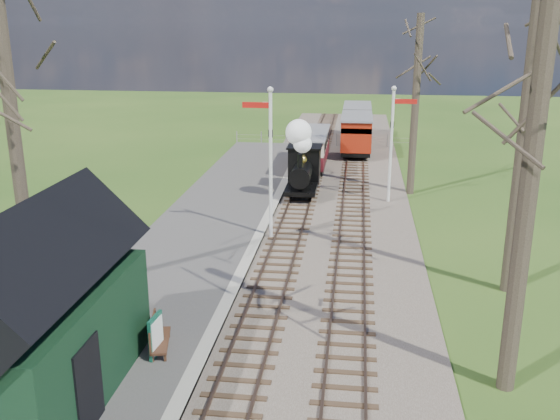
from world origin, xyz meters
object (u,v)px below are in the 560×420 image
at_px(station_shed, 39,315).
at_px(red_carriage_a, 356,134).
at_px(locomotive, 302,162).
at_px(red_carriage_b, 357,121).
at_px(sign_board, 156,336).
at_px(person, 136,312).
at_px(semaphore_near, 269,153).
at_px(bench, 156,336).
at_px(coach, 312,148).
at_px(semaphore_far, 393,136).

bearing_deg(station_shed, red_carriage_a, 76.74).
relative_size(locomotive, red_carriage_b, 0.79).
relative_size(locomotive, red_carriage_a, 0.79).
xyz_separation_m(station_shed, red_carriage_a, (6.90, 29.26, -0.79)).
xyz_separation_m(red_carriage_b, sign_board, (-4.94, -32.66, -0.71)).
relative_size(station_shed, locomotive, 1.58).
bearing_deg(red_carriage_b, red_carriage_a, -90.00).
bearing_deg(person, semaphore_near, -23.54).
bearing_deg(red_carriage_a, locomotive, -103.68).
bearing_deg(station_shed, red_carriage_b, 78.78).
bearing_deg(sign_board, bench, 107.71).
bearing_deg(red_carriage_a, red_carriage_b, 90.00).
bearing_deg(station_shed, sign_board, 47.07).
relative_size(coach, red_carriage_a, 1.27).
height_order(sign_board, person, person).
xyz_separation_m(semaphore_far, bench, (-6.81, -15.60, -2.75)).
xyz_separation_m(locomotive, bench, (-2.43, -16.13, -1.26)).
relative_size(semaphore_far, red_carriage_b, 1.14).
bearing_deg(bench, red_carriage_b, 81.15).
distance_m(semaphore_near, locomotive, 6.81).
distance_m(semaphore_far, red_carriage_a, 11.55).
relative_size(locomotive, sign_board, 3.51).
distance_m(coach, red_carriage_b, 10.50).
xyz_separation_m(red_carriage_a, bench, (-5.04, -26.86, -0.88)).
bearing_deg(coach, station_shed, -99.91).
bearing_deg(semaphore_far, red_carriage_a, 98.95).
xyz_separation_m(semaphore_near, semaphore_far, (5.14, 6.00, -0.27)).
xyz_separation_m(station_shed, sign_board, (1.96, 2.10, -1.50)).
bearing_deg(red_carriage_b, sign_board, -98.60).
xyz_separation_m(station_shed, locomotive, (4.29, 18.53, -0.41)).
bearing_deg(coach, bench, -96.27).
xyz_separation_m(station_shed, person, (1.06, 3.11, -1.36)).
distance_m(red_carriage_b, person, 32.19).
distance_m(sign_board, bench, 0.36).
bearing_deg(bench, station_shed, -127.69).
bearing_deg(semaphore_far, coach, 123.58).
distance_m(station_shed, red_carriage_a, 30.08).
height_order(station_shed, semaphore_far, semaphore_far).
relative_size(semaphore_near, red_carriage_b, 1.24).
bearing_deg(person, red_carriage_a, -20.62).
height_order(coach, red_carriage_b, red_carriage_b).
relative_size(red_carriage_a, sign_board, 4.44).
height_order(red_carriage_b, person, red_carriage_b).
bearing_deg(locomotive, semaphore_near, -96.61).
relative_size(coach, sign_board, 5.62).
bearing_deg(semaphore_near, person, -105.50).
relative_size(sign_board, person, 0.80).
relative_size(red_carriage_b, person, 3.54).
distance_m(semaphore_far, locomotive, 4.66).
bearing_deg(bench, semaphore_near, 80.13).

